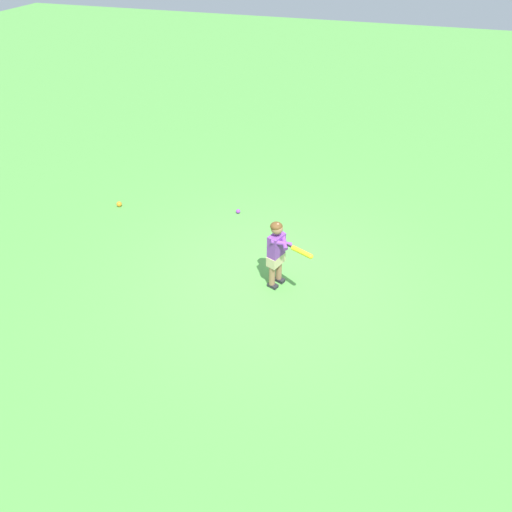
{
  "coord_description": "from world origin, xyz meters",
  "views": [
    {
      "loc": [
        -5.23,
        -1.38,
        4.5
      ],
      "look_at": [
        -0.16,
        0.19,
        0.45
      ],
      "focal_mm": 32.18,
      "sensor_mm": 36.0,
      "label": 1
    }
  ],
  "objects": [
    {
      "name": "play_ball_near_batter",
      "position": [
        1.55,
        1.07,
        0.04
      ],
      "size": [
        0.08,
        0.08,
        0.08
      ],
      "primitive_type": "sphere",
      "color": "purple",
      "rests_on": "ground"
    },
    {
      "name": "child_batter",
      "position": [
        -0.18,
        -0.13,
        0.65
      ],
      "size": [
        0.51,
        0.7,
        1.08
      ],
      "color": "#232328",
      "rests_on": "ground"
    },
    {
      "name": "play_ball_by_bucket",
      "position": [
        1.11,
        3.29,
        0.05
      ],
      "size": [
        0.1,
        0.1,
        0.1
      ],
      "primitive_type": "sphere",
      "color": "orange",
      "rests_on": "ground"
    },
    {
      "name": "ground_plane",
      "position": [
        0.0,
        0.0,
        0.0
      ],
      "size": [
        40.0,
        40.0,
        0.0
      ],
      "primitive_type": "plane",
      "color": "#519942"
    }
  ]
}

